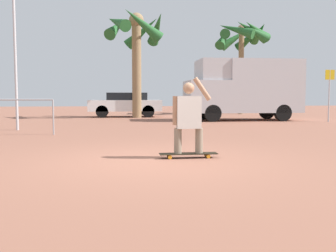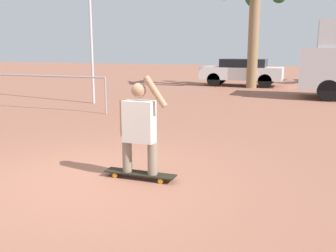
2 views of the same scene
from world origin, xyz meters
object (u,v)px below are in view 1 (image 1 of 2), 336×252
object	(u,v)px
palm_tree_near_van	(242,36)
street_sign	(329,88)
skateboard	(188,154)
flagpole	(17,21)
camper_van	(244,88)
parked_car_white	(125,104)
person_skateboarder	(189,114)
palm_tree_center_background	(136,35)

from	to	relation	value
palm_tree_near_van	street_sign	distance (m)	9.09
skateboard	street_sign	bearing A→B (deg)	48.04
skateboard	flagpole	distance (m)	8.79
camper_van	palm_tree_near_van	world-z (taller)	palm_tree_near_van
skateboard	parked_car_white	xyz separation A→B (m)	(-0.89, 14.68, 0.67)
skateboard	person_skateboarder	world-z (taller)	person_skateboarder
person_skateboarder	flagpole	bearing A→B (deg)	125.26
skateboard	palm_tree_near_van	world-z (taller)	palm_tree_near_van
palm_tree_near_van	palm_tree_center_background	distance (m)	7.97
palm_tree_near_van	palm_tree_center_background	world-z (taller)	palm_tree_near_van
camper_van	flagpole	xyz separation A→B (m)	(-9.40, -4.28, 2.10)
palm_tree_center_background	street_sign	xyz separation A→B (m)	(8.49, -4.75, -2.96)
palm_tree_center_background	street_sign	bearing A→B (deg)	-29.24
flagpole	parked_car_white	bearing A→B (deg)	65.31
skateboard	palm_tree_near_van	bearing A→B (deg)	68.52
parked_car_white	street_sign	distance (m)	10.67
person_skateboarder	skateboard	bearing A→B (deg)	0.00
skateboard	person_skateboarder	xyz separation A→B (m)	(-0.00, -0.00, 0.73)
flagpole	camper_van	bearing A→B (deg)	24.48
flagpole	street_sign	size ratio (longest dim) A/B	2.72
camper_van	palm_tree_center_background	xyz separation A→B (m)	(-5.09, 3.01, 2.90)
palm_tree_center_background	camper_van	bearing A→B (deg)	-30.57
palm_tree_near_van	flagpole	distance (m)	15.78
parked_car_white	flagpole	xyz separation A→B (m)	(-3.74, -8.13, 2.93)
person_skateboarder	camper_van	size ratio (longest dim) A/B	0.26
palm_tree_near_van	flagpole	bearing A→B (deg)	-136.73
flagpole	palm_tree_near_van	bearing A→B (deg)	43.27
person_skateboarder	palm_tree_near_van	world-z (taller)	palm_tree_near_van
palm_tree_near_van	street_sign	bearing A→B (deg)	-80.67
palm_tree_center_background	person_skateboarder	bearing A→B (deg)	-88.67
person_skateboarder	palm_tree_near_van	bearing A→B (deg)	68.52
skateboard	street_sign	xyz separation A→B (m)	(8.16, 9.08, 1.44)
camper_van	flagpole	size ratio (longest dim) A/B	0.85
palm_tree_center_background	flagpole	bearing A→B (deg)	-120.57
camper_van	palm_tree_near_van	bearing A→B (deg)	72.54
palm_tree_near_van	palm_tree_center_background	xyz separation A→B (m)	(-7.14, -3.48, -0.64)
camper_van	palm_tree_near_van	size ratio (longest dim) A/B	0.89
parked_car_white	flagpole	distance (m)	9.42
flagpole	palm_tree_center_background	bearing A→B (deg)	59.43
camper_van	palm_tree_center_background	size ratio (longest dim) A/B	0.94
skateboard	palm_tree_center_background	xyz separation A→B (m)	(-0.32, 13.83, 4.40)
person_skateboarder	camper_van	world-z (taller)	camper_van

